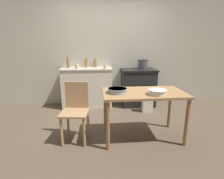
{
  "coord_description": "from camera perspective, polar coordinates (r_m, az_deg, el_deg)",
  "views": [
    {
      "loc": [
        -0.3,
        -2.78,
        1.46
      ],
      "look_at": [
        0.0,
        0.51,
        0.6
      ],
      "focal_mm": 28.0,
      "sensor_mm": 36.0,
      "label": 1
    }
  ],
  "objects": [
    {
      "name": "ground_plane",
      "position": [
        3.15,
        0.88,
        -13.01
      ],
      "size": [
        14.0,
        14.0,
        0.0
      ],
      "primitive_type": "plane",
      "color": "brown"
    },
    {
      "name": "wall_back",
      "position": [
        4.38,
        -1.32,
        12.17
      ],
      "size": [
        8.0,
        0.07,
        2.55
      ],
      "color": "#B2AD9E",
      "rests_on": "ground_plane"
    },
    {
      "name": "counter_cabinet",
      "position": [
        4.2,
        -8.1,
        0.72
      ],
      "size": [
        1.17,
        0.53,
        0.92
      ],
      "color": "beige",
      "rests_on": "ground_plane"
    },
    {
      "name": "stove",
      "position": [
        4.3,
        8.47,
        0.77
      ],
      "size": [
        0.81,
        0.58,
        0.89
      ],
      "color": "black",
      "rests_on": "ground_plane"
    },
    {
      "name": "work_table",
      "position": [
        2.72,
        10.22,
        -2.88
      ],
      "size": [
        1.24,
        0.69,
        0.76
      ],
      "color": "#997047",
      "rests_on": "ground_plane"
    },
    {
      "name": "chair",
      "position": [
        2.75,
        -11.76,
        -6.35
      ],
      "size": [
        0.45,
        0.45,
        0.9
      ],
      "rotation": [
        0.0,
        0.0,
        -0.13
      ],
      "color": "#A87F56",
      "rests_on": "ground_plane"
    },
    {
      "name": "flour_sack",
      "position": [
        3.95,
        11.43,
        -4.23
      ],
      "size": [
        0.22,
        0.16,
        0.41
      ],
      "primitive_type": "cube",
      "color": "beige",
      "rests_on": "ground_plane"
    },
    {
      "name": "stock_pot",
      "position": [
        4.29,
        10.07,
        8.22
      ],
      "size": [
        0.25,
        0.25,
        0.25
      ],
      "color": "#4C4C51",
      "rests_on": "stove"
    },
    {
      "name": "mixing_bowl_large",
      "position": [
        2.57,
        14.62,
        -0.75
      ],
      "size": [
        0.26,
        0.26,
        0.07
      ],
      "color": "silver",
      "rests_on": "work_table"
    },
    {
      "name": "mixing_bowl_small",
      "position": [
        2.6,
        1.81,
        -0.2
      ],
      "size": [
        0.3,
        0.3,
        0.07
      ],
      "color": "#93A8B2",
      "rests_on": "work_table"
    },
    {
      "name": "bottle_far_left",
      "position": [
        4.25,
        -8.41,
        8.44
      ],
      "size": [
        0.08,
        0.08,
        0.24
      ],
      "color": "olive",
      "rests_on": "counter_cabinet"
    },
    {
      "name": "bottle_left",
      "position": [
        4.27,
        -5.46,
        8.46
      ],
      "size": [
        0.08,
        0.08,
        0.22
      ],
      "color": "olive",
      "rests_on": "counter_cabinet"
    },
    {
      "name": "bottle_mid_left",
      "position": [
        4.23,
        -14.08,
        8.39
      ],
      "size": [
        0.07,
        0.07,
        0.29
      ],
      "color": "olive",
      "rests_on": "counter_cabinet"
    },
    {
      "name": "cup_center_left",
      "position": [
        4.04,
        -11.3,
        7.34
      ],
      "size": [
        0.09,
        0.09,
        0.09
      ],
      "primitive_type": "cylinder",
      "color": "beige",
      "rests_on": "counter_cabinet"
    },
    {
      "name": "cup_center",
      "position": [
        3.94,
        -2.22,
        7.36
      ],
      "size": [
        0.08,
        0.08,
        0.08
      ],
      "primitive_type": "cylinder",
      "color": "beige",
      "rests_on": "counter_cabinet"
    }
  ]
}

